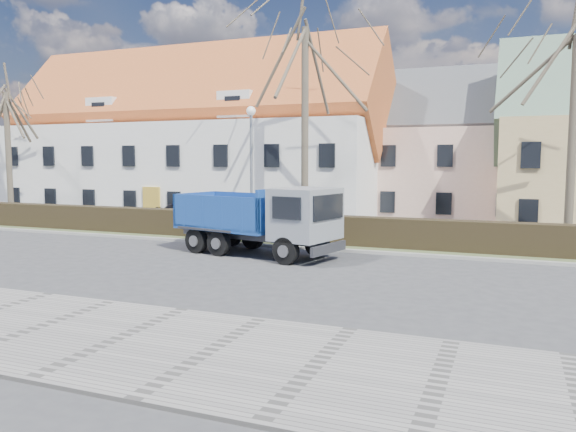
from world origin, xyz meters
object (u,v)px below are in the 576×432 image
at_px(streetlight, 251,172).
at_px(parked_car_a, 189,212).
at_px(cart_frame, 189,238).
at_px(dump_truck, 252,219).

distance_m(streetlight, parked_car_a, 8.00).
bearing_deg(streetlight, parked_car_a, 145.92).
bearing_deg(cart_frame, parked_car_a, 121.89).
bearing_deg(streetlight, cart_frame, -118.53).
distance_m(dump_truck, cart_frame, 4.16).
bearing_deg(parked_car_a, dump_truck, -138.35).
relative_size(dump_truck, parked_car_a, 1.77).
xyz_separation_m(cart_frame, parked_car_a, (-4.58, 7.36, 0.40)).
relative_size(cart_frame, parked_car_a, 0.16).
distance_m(dump_truck, streetlight, 5.20).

